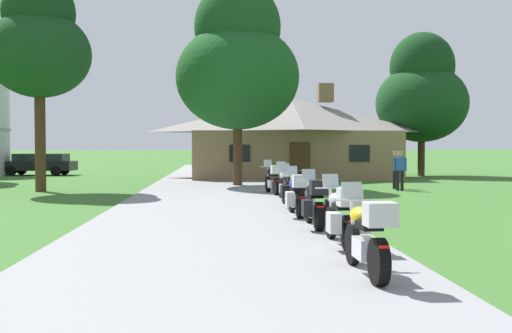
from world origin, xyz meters
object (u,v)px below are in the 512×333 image
Objects in this scene: bystander_blue_shirt_beside_signpost at (400,168)px; tree_right_of_lodge at (422,92)px; motorcycle_silver_second_in_row at (342,217)px; bystander_olive_shirt_near_lodge at (395,168)px; tree_by_lodge_front at (238,62)px; motorcycle_green_sixth_in_row at (284,184)px; motorcycle_yellow_nearest_to_camera at (368,237)px; motorcycle_blue_fourth_in_row at (297,196)px; motorcycle_black_fifth_in_row at (291,189)px; motorcycle_black_third_in_row at (316,204)px; motorcycle_black_farthest_in_row at (273,179)px; tree_left_near at (39,42)px; parked_black_suv_far_left at (39,163)px.

tree_right_of_lodge is at bearing 78.05° from bystander_blue_shirt_beside_signpost.
bystander_olive_shirt_near_lodge is (5.53, 15.56, 0.34)m from motorcycle_silver_second_in_row.
motorcycle_green_sixth_in_row is at bearing -80.30° from tree_by_lodge_front.
motorcycle_yellow_nearest_to_camera is 1.24× the size of bystander_blue_shirt_beside_signpost.
motorcycle_blue_fourth_in_row is 2.54m from motorcycle_black_fifth_in_row.
motorcycle_black_third_in_row is 14.19m from bystander_olive_shirt_near_lodge.
motorcycle_yellow_nearest_to_camera is at bearing -97.66° from motorcycle_black_farthest_in_row.
motorcycle_black_farthest_in_row is (-0.16, 2.60, 0.00)m from motorcycle_green_sixth_in_row.
tree_by_lodge_front reaches higher than tree_left_near.
motorcycle_green_sixth_in_row is 2.61m from motorcycle_black_farthest_in_row.
motorcycle_silver_second_in_row is 2.54m from motorcycle_black_third_in_row.
motorcycle_green_sixth_in_row is 0.23× the size of tree_right_of_lodge.
motorcycle_green_sixth_in_row is at bearing -94.17° from motorcycle_black_farthest_in_row.
motorcycle_yellow_nearest_to_camera is 10.00m from motorcycle_black_fifth_in_row.
tree_right_of_lodge reaches higher than motorcycle_black_third_in_row.
motorcycle_black_third_in_row is at bearing -94.34° from motorcycle_black_fifth_in_row.
bystander_blue_shirt_beside_signpost is 0.19× the size of tree_right_of_lodge.
motorcycle_silver_second_in_row is at bearing -111.33° from tree_right_of_lodge.
motorcycle_black_third_in_row is (0.07, 5.12, -0.01)m from motorcycle_yellow_nearest_to_camera.
motorcycle_silver_second_in_row is at bearing -150.41° from parked_black_suv_far_left.
parked_black_suv_far_left is (-13.88, 29.21, 0.17)m from motorcycle_silver_second_in_row.
motorcycle_green_sixth_in_row is at bearing -140.42° from parked_black_suv_far_left.
tree_right_of_lodge is 15.03m from tree_by_lodge_front.
motorcycle_black_third_in_row is 26.95m from tree_right_of_lodge.
tree_left_near is 15.80m from parked_black_suv_far_left.
tree_by_lodge_front is (-6.93, 2.14, 4.87)m from bystander_olive_shirt_near_lodge.
tree_left_near is 23.49m from tree_right_of_lodge.
parked_black_suv_far_left is at bearing 117.47° from motorcycle_blue_fourth_in_row.
motorcycle_silver_second_in_row is 29.23m from tree_right_of_lodge.
motorcycle_blue_fourth_in_row is (-0.11, 2.34, 0.00)m from motorcycle_black_third_in_row.
motorcycle_black_farthest_in_row is at bearing -15.42° from tree_left_near.
bystander_blue_shirt_beside_signpost is at bearing 39.95° from motorcycle_green_sixth_in_row.
motorcycle_black_farthest_in_row is at bearing 88.08° from motorcycle_blue_fourth_in_row.
bystander_olive_shirt_near_lodge is at bearing -120.94° from parked_black_suv_far_left.
motorcycle_black_fifth_in_row is at bearing 89.53° from motorcycle_black_third_in_row.
tree_left_near is (-9.73, 14.96, 5.60)m from motorcycle_silver_second_in_row.
bystander_olive_shirt_near_lodge is at bearing 44.89° from motorcycle_green_sixth_in_row.
motorcycle_yellow_nearest_to_camera is at bearing -109.89° from tree_right_of_lodge.
tree_by_lodge_front reaches higher than tree_right_of_lodge.
motorcycle_black_farthest_in_row is (-0.11, 4.92, 0.01)m from motorcycle_black_fifth_in_row.
motorcycle_black_fifth_in_row is at bearing -92.80° from motorcycle_green_sixth_in_row.
tree_left_near is at bearing 138.01° from bystander_olive_shirt_near_lodge.
bystander_olive_shirt_near_lodge is 1.00× the size of bystander_blue_shirt_beside_signpost.
bystander_blue_shirt_beside_signpost is at bearing 67.41° from motorcycle_silver_second_in_row.
tree_right_of_lodge is at bearing 57.15° from motorcycle_black_fifth_in_row.
tree_left_near is (-15.17, 0.41, 5.26)m from bystander_blue_shirt_beside_signpost.
bystander_blue_shirt_beside_signpost is at bearing -139.27° from bystander_olive_shirt_near_lodge.
motorcycle_silver_second_in_row is 12.34m from motorcycle_black_farthest_in_row.
bystander_blue_shirt_beside_signpost is at bearing -24.64° from tree_by_lodge_front.
tree_by_lodge_front is (8.33, 2.73, -0.39)m from tree_left_near.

